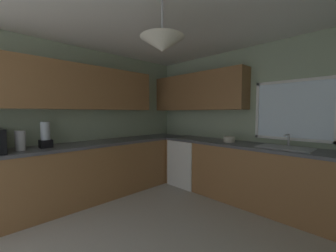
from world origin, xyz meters
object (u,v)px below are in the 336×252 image
(dishwasher, at_px, (189,162))
(sink_assembly, at_px, (285,147))
(blender_appliance, at_px, (45,136))
(kettle, at_px, (20,141))
(bowl, at_px, (229,139))

(dishwasher, height_order, sink_assembly, sink_assembly)
(sink_assembly, xyz_separation_m, blender_appliance, (-2.33, -2.33, 0.15))
(kettle, height_order, blender_appliance, blender_appliance)
(kettle, height_order, bowl, kettle)
(bowl, bearing_deg, kettle, -119.42)
(kettle, xyz_separation_m, blender_appliance, (-0.02, 0.29, 0.03))
(kettle, distance_m, bowl, 3.01)
(dishwasher, bearing_deg, blender_appliance, -106.02)
(sink_assembly, distance_m, blender_appliance, 3.31)
(dishwasher, relative_size, bowl, 4.67)
(blender_appliance, bearing_deg, dishwasher, 73.98)
(sink_assembly, xyz_separation_m, bowl, (-0.84, -0.01, 0.03))
(bowl, bearing_deg, dishwasher, -177.95)
(sink_assembly, bearing_deg, kettle, -131.40)
(bowl, bearing_deg, blender_appliance, -122.74)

